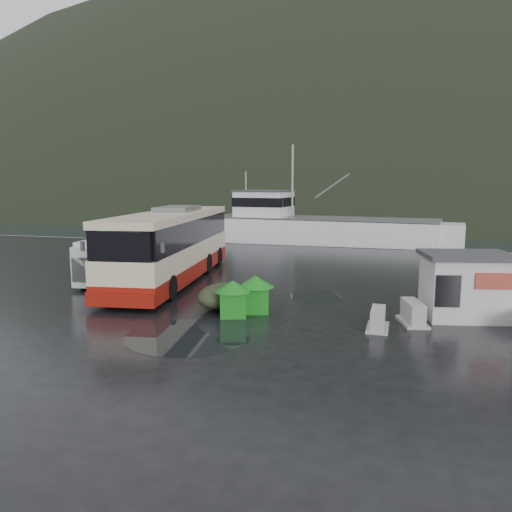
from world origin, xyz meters
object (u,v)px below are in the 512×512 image
(waste_bin_right, at_px, (256,312))
(fishing_trawler, at_px, (321,237))
(coach_bus, at_px, (173,280))
(dome_tent, at_px, (223,308))
(ticket_kiosk, at_px, (463,318))
(waste_bin_left, at_px, (233,316))
(jersey_barrier_a, at_px, (412,323))
(jersey_barrier_b, at_px, (378,329))
(white_van, at_px, (116,281))

(waste_bin_right, xyz_separation_m, fishing_trawler, (-1.60, 27.78, 0.00))
(coach_bus, relative_size, waste_bin_right, 9.24)
(coach_bus, distance_m, fishing_trawler, 23.09)
(dome_tent, height_order, ticket_kiosk, ticket_kiosk)
(ticket_kiosk, bearing_deg, waste_bin_left, -177.60)
(waste_bin_left, height_order, jersey_barrier_a, waste_bin_left)
(waste_bin_left, xyz_separation_m, dome_tent, (-0.79, 1.10, 0.00))
(dome_tent, distance_m, jersey_barrier_b, 6.34)
(waste_bin_left, xyz_separation_m, fishing_trawler, (-0.94, 28.63, 0.00))
(white_van, xyz_separation_m, jersey_barrier_a, (14.67, -3.98, 0.00))
(coach_bus, relative_size, ticket_kiosk, 4.26)
(white_van, bearing_deg, jersey_barrier_a, -21.80)
(jersey_barrier_b, bearing_deg, coach_bus, 150.13)
(ticket_kiosk, distance_m, fishing_trawler, 28.07)
(dome_tent, xyz_separation_m, jersey_barrier_b, (6.20, -1.31, 0.00))
(waste_bin_left, distance_m, fishing_trawler, 28.64)
(white_van, relative_size, jersey_barrier_b, 3.77)
(jersey_barrier_b, height_order, fishing_trawler, fishing_trawler)
(ticket_kiosk, height_order, fishing_trawler, fishing_trawler)
(ticket_kiosk, relative_size, jersey_barrier_b, 2.16)
(waste_bin_left, height_order, waste_bin_right, waste_bin_right)
(white_van, relative_size, dome_tent, 2.15)
(coach_bus, xyz_separation_m, ticket_kiosk, (13.81, -3.78, 0.00))
(coach_bus, distance_m, waste_bin_left, 8.00)
(waste_bin_right, bearing_deg, dome_tent, 170.32)
(ticket_kiosk, bearing_deg, jersey_barrier_a, -156.82)
(waste_bin_right, distance_m, dome_tent, 1.47)
(white_van, height_order, ticket_kiosk, ticket_kiosk)
(waste_bin_right, height_order, jersey_barrier_a, waste_bin_right)
(fishing_trawler, bearing_deg, waste_bin_right, -80.62)
(coach_bus, distance_m, white_van, 2.95)
(white_van, bearing_deg, coach_bus, 15.73)
(coach_bus, relative_size, waste_bin_left, 9.71)
(coach_bus, bearing_deg, waste_bin_left, -55.86)
(waste_bin_right, xyz_separation_m, jersey_barrier_b, (4.75, -1.06, 0.00))
(jersey_barrier_a, height_order, fishing_trawler, fishing_trawler)
(waste_bin_right, bearing_deg, coach_bus, 139.55)
(coach_bus, bearing_deg, jersey_barrier_a, -30.86)
(coach_bus, xyz_separation_m, fishing_trawler, (4.40, 22.67, 0.00))
(waste_bin_left, distance_m, jersey_barrier_b, 5.41)
(waste_bin_left, xyz_separation_m, jersey_barrier_b, (5.41, -0.21, 0.00))
(fishing_trawler, bearing_deg, waste_bin_left, -82.02)
(coach_bus, bearing_deg, fishing_trawler, 71.32)
(white_van, relative_size, jersey_barrier_a, 3.39)
(waste_bin_right, distance_m, fishing_trawler, 27.82)
(white_van, xyz_separation_m, ticket_kiosk, (16.55, -2.66, 0.00))
(waste_bin_left, bearing_deg, jersey_barrier_b, -2.23)
(dome_tent, bearing_deg, jersey_barrier_a, -1.87)
(waste_bin_left, distance_m, jersey_barrier_a, 6.65)
(ticket_kiosk, distance_m, jersey_barrier_b, 3.89)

